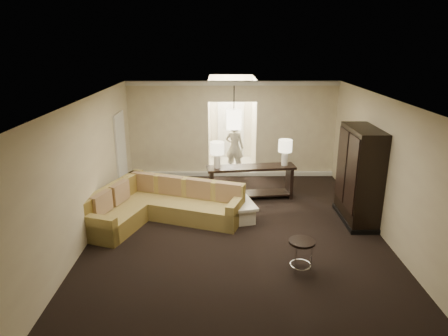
{
  "coord_description": "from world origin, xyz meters",
  "views": [
    {
      "loc": [
        -0.31,
        -7.37,
        3.88
      ],
      "look_at": [
        -0.26,
        1.2,
        1.13
      ],
      "focal_mm": 32.0,
      "sensor_mm": 36.0,
      "label": 1
    }
  ],
  "objects_px": {
    "drink_table": "(302,249)",
    "person": "(235,145)",
    "console_table": "(251,179)",
    "armoire": "(359,177)",
    "sectional_sofa": "(160,206)",
    "coffee_table": "(231,210)"
  },
  "relations": [
    {
      "from": "console_table",
      "to": "drink_table",
      "type": "height_order",
      "value": "console_table"
    },
    {
      "from": "console_table",
      "to": "armoire",
      "type": "distance_m",
      "value": 2.67
    },
    {
      "from": "console_table",
      "to": "drink_table",
      "type": "distance_m",
      "value": 3.43
    },
    {
      "from": "console_table",
      "to": "armoire",
      "type": "xyz_separation_m",
      "value": [
        2.26,
        -1.31,
        0.51
      ]
    },
    {
      "from": "console_table",
      "to": "armoire",
      "type": "height_order",
      "value": "armoire"
    },
    {
      "from": "sectional_sofa",
      "to": "person",
      "type": "distance_m",
      "value": 3.91
    },
    {
      "from": "sectional_sofa",
      "to": "drink_table",
      "type": "relative_size",
      "value": 5.99
    },
    {
      "from": "drink_table",
      "to": "person",
      "type": "relative_size",
      "value": 0.33
    },
    {
      "from": "console_table",
      "to": "person",
      "type": "relative_size",
      "value": 1.31
    },
    {
      "from": "console_table",
      "to": "drink_table",
      "type": "xyz_separation_m",
      "value": [
        0.65,
        -3.37,
        -0.1
      ]
    },
    {
      "from": "coffee_table",
      "to": "console_table",
      "type": "xyz_separation_m",
      "value": [
        0.54,
        1.24,
        0.3
      ]
    },
    {
      "from": "drink_table",
      "to": "sectional_sofa",
      "type": "bearing_deg",
      "value": 143.51
    },
    {
      "from": "console_table",
      "to": "armoire",
      "type": "relative_size",
      "value": 1.07
    },
    {
      "from": "armoire",
      "to": "drink_table",
      "type": "height_order",
      "value": "armoire"
    },
    {
      "from": "coffee_table",
      "to": "armoire",
      "type": "distance_m",
      "value": 2.92
    },
    {
      "from": "coffee_table",
      "to": "person",
      "type": "distance_m",
      "value": 3.44
    },
    {
      "from": "console_table",
      "to": "person",
      "type": "height_order",
      "value": "person"
    },
    {
      "from": "sectional_sofa",
      "to": "coffee_table",
      "type": "bearing_deg",
      "value": 22.02
    },
    {
      "from": "armoire",
      "to": "drink_table",
      "type": "bearing_deg",
      "value": -128.2
    },
    {
      "from": "console_table",
      "to": "sectional_sofa",
      "type": "bearing_deg",
      "value": -155.48
    },
    {
      "from": "person",
      "to": "coffee_table",
      "type": "bearing_deg",
      "value": 107.23
    },
    {
      "from": "sectional_sofa",
      "to": "armoire",
      "type": "bearing_deg",
      "value": 19.42
    }
  ]
}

